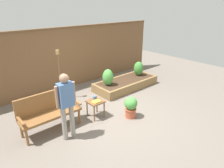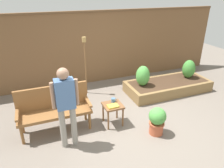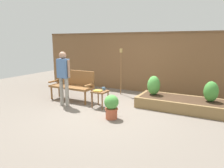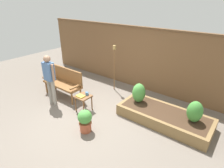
# 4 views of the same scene
# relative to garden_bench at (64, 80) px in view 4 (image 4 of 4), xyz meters

# --- Properties ---
(ground_plane) EXTENTS (14.00, 14.00, 0.00)m
(ground_plane) POSITION_rel_garden_bench_xyz_m (1.50, -0.51, -0.54)
(ground_plane) COLOR #70665B
(fence_back) EXTENTS (8.40, 0.14, 2.16)m
(fence_back) POSITION_rel_garden_bench_xyz_m (1.50, 2.09, 0.55)
(fence_back) COLOR brown
(fence_back) RESTS_ON ground_plane
(garden_bench) EXTENTS (1.44, 0.48, 0.94)m
(garden_bench) POSITION_rel_garden_bench_xyz_m (0.00, 0.00, 0.00)
(garden_bench) COLOR brown
(garden_bench) RESTS_ON ground_plane
(side_table) EXTENTS (0.40, 0.40, 0.48)m
(side_table) POSITION_rel_garden_bench_xyz_m (1.18, -0.28, -0.15)
(side_table) COLOR brown
(side_table) RESTS_ON ground_plane
(cup_on_table) EXTENTS (0.12, 0.09, 0.09)m
(cup_on_table) POSITION_rel_garden_bench_xyz_m (1.23, -0.18, -0.02)
(cup_on_table) COLOR teal
(cup_on_table) RESTS_ON side_table
(book_on_table) EXTENTS (0.23, 0.17, 0.03)m
(book_on_table) POSITION_rel_garden_bench_xyz_m (1.15, -0.36, -0.05)
(book_on_table) COLOR gold
(book_on_table) RESTS_ON side_table
(potted_boxwood) EXTENTS (0.35, 0.35, 0.59)m
(potted_boxwood) POSITION_rel_garden_bench_xyz_m (1.88, -0.92, -0.22)
(potted_boxwood) COLOR #B75638
(potted_boxwood) RESTS_ON ground_plane
(raised_planter_bed) EXTENTS (2.40, 1.00, 0.30)m
(raised_planter_bed) POSITION_rel_garden_bench_xyz_m (3.24, 0.64, -0.39)
(raised_planter_bed) COLOR olive
(raised_planter_bed) RESTS_ON ground_plane
(shrub_near_bench) EXTENTS (0.37, 0.37, 0.56)m
(shrub_near_bench) POSITION_rel_garden_bench_xyz_m (2.42, 0.68, 0.03)
(shrub_near_bench) COLOR brown
(shrub_near_bench) RESTS_ON raised_planter_bed
(shrub_far_corner) EXTENTS (0.36, 0.36, 0.54)m
(shrub_far_corner) POSITION_rel_garden_bench_xyz_m (3.95, 0.68, 0.02)
(shrub_far_corner) COLOR brown
(shrub_far_corner) RESTS_ON raised_planter_bed
(tiki_torch) EXTENTS (0.10, 0.10, 1.59)m
(tiki_torch) POSITION_rel_garden_bench_xyz_m (1.03, 1.36, 0.56)
(tiki_torch) COLOR brown
(tiki_torch) RESTS_ON ground_plane
(person_by_bench) EXTENTS (0.47, 0.20, 1.56)m
(person_by_bench) POSITION_rel_garden_bench_xyz_m (0.17, -0.62, 0.39)
(person_by_bench) COLOR gray
(person_by_bench) RESTS_ON ground_plane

